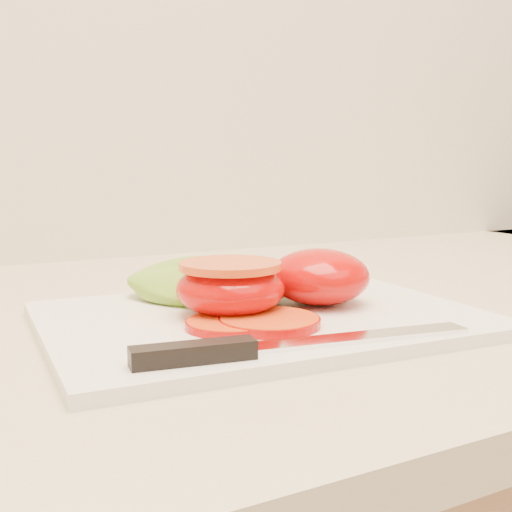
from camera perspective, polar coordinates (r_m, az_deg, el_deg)
name	(u,v)px	position (r m, az deg, el deg)	size (l,w,h in m)	color
cutting_board	(262,319)	(0.52, 0.53, -5.62)	(0.34, 0.25, 0.01)	white
tomato_half_dome	(319,276)	(0.55, 5.64, -1.82)	(0.09, 0.09, 0.05)	#B80100
tomato_half_cut	(230,286)	(0.50, -2.29, -2.71)	(0.09, 0.09, 0.04)	#B80100
tomato_slice_0	(269,322)	(0.48, 1.20, -5.85)	(0.07, 0.07, 0.01)	#CC481A
tomato_slice_1	(231,324)	(0.47, -2.25, -6.06)	(0.06, 0.06, 0.01)	#CC481A
lettuce_leaf_0	(213,282)	(0.57, -3.80, -2.29)	(0.16, 0.10, 0.03)	#87AF2E
knife	(265,346)	(0.41, 0.78, -8.02)	(0.24, 0.04, 0.01)	silver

